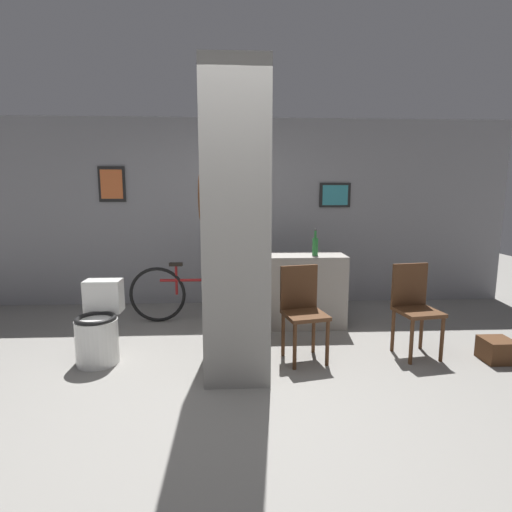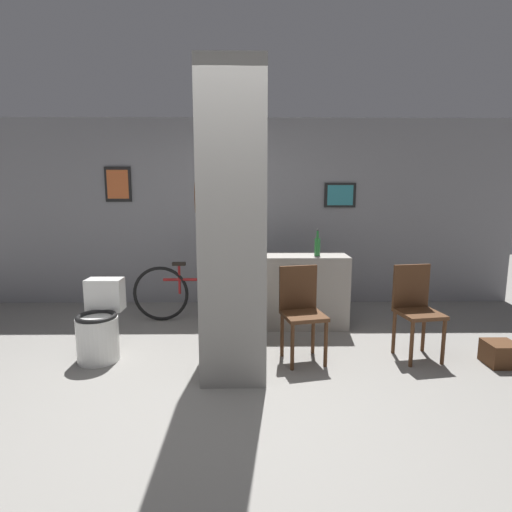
# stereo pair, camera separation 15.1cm
# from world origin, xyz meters

# --- Properties ---
(ground_plane) EXTENTS (14.00, 14.00, 0.00)m
(ground_plane) POSITION_xyz_m (0.00, 0.00, 0.00)
(ground_plane) COLOR gray
(wall_back) EXTENTS (8.00, 0.09, 2.60)m
(wall_back) POSITION_xyz_m (-0.00, 2.63, 1.30)
(wall_back) COLOR gray
(wall_back) RESTS_ON ground_plane
(pillar_center) EXTENTS (0.58, 1.10, 2.60)m
(pillar_center) POSITION_xyz_m (0.10, 0.55, 1.30)
(pillar_center) COLOR gray
(pillar_center) RESTS_ON ground_plane
(counter_shelf) EXTENTS (1.43, 0.44, 0.86)m
(counter_shelf) POSITION_xyz_m (0.67, 1.55, 0.43)
(counter_shelf) COLOR gray
(counter_shelf) RESTS_ON ground_plane
(toilet) EXTENTS (0.39, 0.55, 0.74)m
(toilet) POSITION_xyz_m (-1.21, 0.63, 0.32)
(toilet) COLOR silver
(toilet) RESTS_ON ground_plane
(chair_near_pillar) EXTENTS (0.45, 0.45, 0.90)m
(chair_near_pillar) POSITION_xyz_m (0.73, 0.60, 0.50)
(chair_near_pillar) COLOR #4C2D19
(chair_near_pillar) RESTS_ON ground_plane
(chair_by_doorway) EXTENTS (0.43, 0.43, 0.90)m
(chair_by_doorway) POSITION_xyz_m (1.84, 0.65, 0.50)
(chair_by_doorway) COLOR #4C2D19
(chair_by_doorway) RESTS_ON ground_plane
(bicycle) EXTENTS (1.63, 0.42, 0.74)m
(bicycle) POSITION_xyz_m (-0.40, 1.77, 0.36)
(bicycle) COLOR black
(bicycle) RESTS_ON ground_plane
(bottle_tall) EXTENTS (0.07, 0.07, 0.31)m
(bottle_tall) POSITION_xyz_m (1.01, 1.49, 0.98)
(bottle_tall) COLOR #267233
(bottle_tall) RESTS_ON counter_shelf
(floor_crate) EXTENTS (0.27, 0.27, 0.22)m
(floor_crate) POSITION_xyz_m (2.57, 0.43, 0.11)
(floor_crate) COLOR #4C2D19
(floor_crate) RESTS_ON ground_plane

